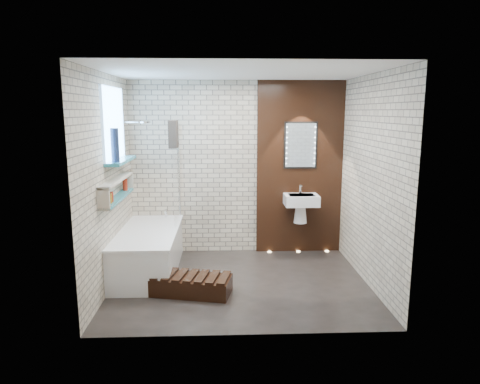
{
  "coord_description": "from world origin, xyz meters",
  "views": [
    {
      "loc": [
        -0.21,
        -5.19,
        2.15
      ],
      "look_at": [
        0.0,
        0.15,
        1.15
      ],
      "focal_mm": 32.38,
      "sensor_mm": 36.0,
      "label": 1
    }
  ],
  "objects_px": {
    "bath_screen": "(176,174)",
    "washbasin": "(301,204)",
    "walnut_step": "(191,285)",
    "bathtub": "(149,251)",
    "led_mirror": "(301,145)"
  },
  "relations": [
    {
      "from": "bathtub",
      "to": "walnut_step",
      "type": "xyz_separation_m",
      "value": [
        0.62,
        -0.75,
        -0.19
      ]
    },
    {
      "from": "led_mirror",
      "to": "walnut_step",
      "type": "bearing_deg",
      "value": -135.33
    },
    {
      "from": "bath_screen",
      "to": "led_mirror",
      "type": "height_order",
      "value": "led_mirror"
    },
    {
      "from": "led_mirror",
      "to": "walnut_step",
      "type": "height_order",
      "value": "led_mirror"
    },
    {
      "from": "bath_screen",
      "to": "walnut_step",
      "type": "xyz_separation_m",
      "value": [
        0.27,
        -1.19,
        -1.18
      ]
    },
    {
      "from": "bath_screen",
      "to": "washbasin",
      "type": "bearing_deg",
      "value": 5.78
    },
    {
      "from": "washbasin",
      "to": "walnut_step",
      "type": "bearing_deg",
      "value": -138.44
    },
    {
      "from": "led_mirror",
      "to": "bath_screen",
      "type": "bearing_deg",
      "value": -169.34
    },
    {
      "from": "bath_screen",
      "to": "led_mirror",
      "type": "distance_m",
      "value": 1.89
    },
    {
      "from": "bath_screen",
      "to": "walnut_step",
      "type": "distance_m",
      "value": 1.7
    },
    {
      "from": "bathtub",
      "to": "walnut_step",
      "type": "bearing_deg",
      "value": -50.2
    },
    {
      "from": "bath_screen",
      "to": "walnut_step",
      "type": "relative_size",
      "value": 1.5
    },
    {
      "from": "bathtub",
      "to": "bath_screen",
      "type": "relative_size",
      "value": 1.24
    },
    {
      "from": "bathtub",
      "to": "washbasin",
      "type": "xyz_separation_m",
      "value": [
        2.17,
        0.62,
        0.5
      ]
    },
    {
      "from": "led_mirror",
      "to": "washbasin",
      "type": "bearing_deg",
      "value": -90.0
    }
  ]
}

